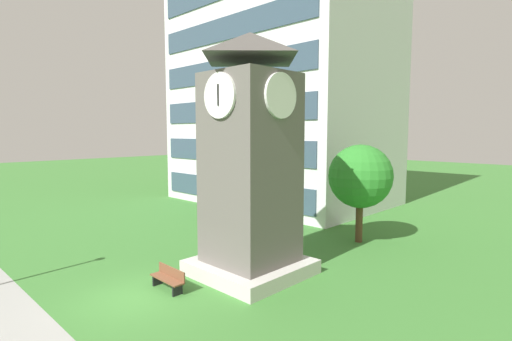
{
  "coord_description": "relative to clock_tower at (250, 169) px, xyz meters",
  "views": [
    {
      "loc": [
        13.03,
        -6.85,
        6.25
      ],
      "look_at": [
        0.63,
        5.87,
        4.49
      ],
      "focal_mm": 26.98,
      "sensor_mm": 36.0,
      "label": 1
    }
  ],
  "objects": [
    {
      "name": "ground_plane",
      "position": [
        -1.27,
        -4.87,
        -4.67
      ],
      "size": [
        160.0,
        160.0,
        0.0
      ],
      "primitive_type": "plane",
      "color": "#3D7A33"
    },
    {
      "name": "park_bench",
      "position": [
        -1.09,
        -3.54,
        -4.21
      ],
      "size": [
        1.8,
        0.5,
        0.88
      ],
      "color": "brown",
      "rests_on": "ground"
    },
    {
      "name": "tree_streetside",
      "position": [
        -7.98,
        7.73,
        -0.89
      ],
      "size": [
        4.1,
        4.1,
        5.84
      ],
      "color": "#513823",
      "rests_on": "ground"
    },
    {
      "name": "tree_near_tower",
      "position": [
        0.93,
        7.85,
        -0.9
      ],
      "size": [
        3.6,
        3.6,
        5.59
      ],
      "color": "#513823",
      "rests_on": "ground"
    },
    {
      "name": "office_building",
      "position": [
        -11.22,
        15.11,
        9.73
      ],
      "size": [
        18.29,
        12.48,
        28.8
      ],
      "color": "silver",
      "rests_on": "ground"
    },
    {
      "name": "kerb_strip",
      "position": [
        -1.27,
        -8.43,
        -4.67
      ],
      "size": [
        120.0,
        1.6,
        0.01
      ],
      "primitive_type": "cube",
      "color": "#9E9E99",
      "rests_on": "ground"
    },
    {
      "name": "clock_tower",
      "position": [
        0.0,
        0.0,
        0.0
      ],
      "size": [
        4.47,
        4.47,
        10.44
      ],
      "color": "#605B56",
      "rests_on": "ground"
    }
  ]
}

